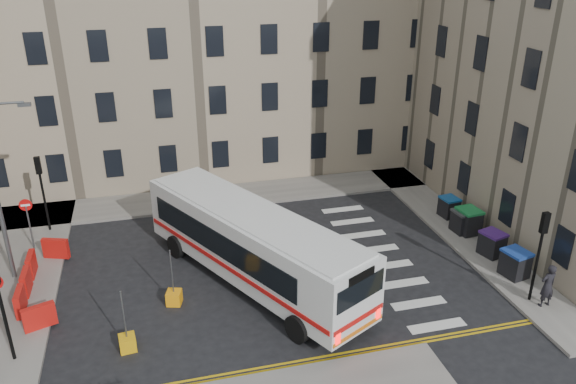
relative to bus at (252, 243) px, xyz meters
name	(u,v)px	position (x,y,z in m)	size (l,w,h in m)	color
ground	(300,264)	(2.48, 0.89, -1.97)	(120.00, 120.00, 0.00)	black
pavement_north	(163,203)	(-3.52, 9.49, -1.89)	(36.00, 3.20, 0.15)	slate
pavement_east	(431,208)	(11.48, 4.89, -1.89)	(2.40, 26.00, 0.15)	slate
terrace_north	(129,38)	(-4.52, 16.39, 6.65)	(38.30, 10.80, 17.20)	tan
traffic_light_east	(541,243)	(11.08, -4.61, 0.90)	(0.28, 0.22, 4.10)	black
traffic_light_nw	(41,182)	(-9.52, 7.39, 0.90)	(0.28, 0.22, 4.10)	black
no_entry_north	(27,214)	(-10.02, 5.39, 0.11)	(0.60, 0.08, 3.00)	#595B5E
roadworks_barriers	(35,281)	(-9.36, 1.39, -1.32)	(1.66, 6.26, 1.00)	red
bus	(252,243)	(0.00, 0.00, 0.00)	(8.31, 12.39, 3.41)	silver
wheelie_bin_a	(515,263)	(11.56, -2.78, -1.18)	(1.21, 1.32, 1.26)	black
wheelie_bin_b	(492,243)	(11.64, -0.84, -1.21)	(1.22, 1.31, 1.21)	black
wheelie_bin_c	(468,221)	(11.76, 1.52, -1.15)	(1.15, 1.30, 1.33)	black
wheelie_bin_d	(462,221)	(11.53, 1.69, -1.23)	(1.02, 1.14, 1.17)	black
wheelie_bin_e	(449,207)	(11.77, 3.51, -1.25)	(1.00, 1.11, 1.12)	black
pedestrian	(548,286)	(11.37, -5.15, -0.84)	(0.71, 0.47, 1.95)	black
bollard_yellow	(174,297)	(-3.59, -0.88, -1.67)	(0.60, 0.60, 0.60)	#FE9B0E
bollard_chevron	(128,343)	(-5.50, -3.46, -1.67)	(0.60, 0.60, 0.60)	#E1A10D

